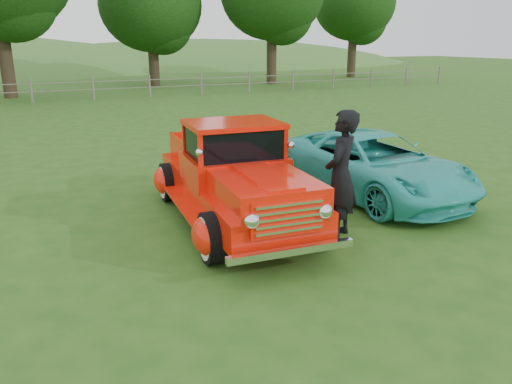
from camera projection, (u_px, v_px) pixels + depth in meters
name	position (u px, v px, depth m)	size (l,w,h in m)	color
ground	(299.00, 258.00, 7.36)	(140.00, 140.00, 0.00)	#234E14
distant_hills	(18.00, 107.00, 58.65)	(116.00, 60.00, 18.00)	#356A27
fence_line	(93.00, 88.00, 26.27)	(48.00, 0.12, 1.20)	#676357
tree_near_east	(150.00, 5.00, 32.98)	(6.80, 6.80, 8.33)	black
tree_far_east	(355.00, 3.00, 40.49)	(6.60, 6.60, 8.86)	black
red_pickup	(233.00, 178.00, 8.60)	(2.47, 5.09, 1.78)	black
teal_sedan	(372.00, 164.00, 10.16)	(2.12, 4.61, 1.28)	#2EBAAF
man	(341.00, 175.00, 7.84)	(0.75, 0.49, 2.07)	black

